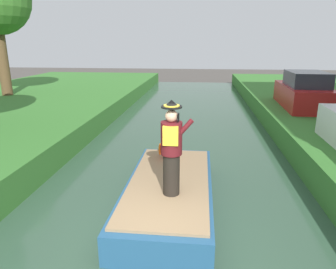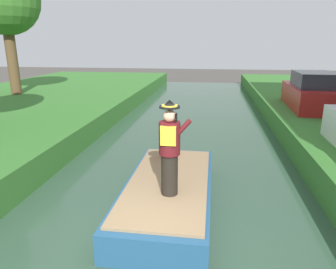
{
  "view_description": "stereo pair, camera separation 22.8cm",
  "coord_description": "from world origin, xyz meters",
  "px_view_note": "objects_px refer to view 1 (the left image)",
  "views": [
    {
      "loc": [
        0.63,
        -4.29,
        3.54
      ],
      "look_at": [
        -0.07,
        2.19,
        1.61
      ],
      "focal_mm": 33.29,
      "sensor_mm": 36.0,
      "label": 1
    },
    {
      "loc": [
        0.85,
        -4.26,
        3.54
      ],
      "look_at": [
        -0.07,
        2.19,
        1.61
      ],
      "focal_mm": 33.29,
      "sensor_mm": 36.0,
      "label": 2
    }
  ],
  "objects_px": {
    "parrot_plush": "(165,148)",
    "parked_car_red": "(304,92)",
    "boat": "(169,193)",
    "person_pirate": "(172,149)"
  },
  "relations": [
    {
      "from": "parrot_plush",
      "to": "parked_car_red",
      "type": "relative_size",
      "value": 0.14
    },
    {
      "from": "parked_car_red",
      "to": "parrot_plush",
      "type": "bearing_deg",
      "value": -129.96
    },
    {
      "from": "boat",
      "to": "person_pirate",
      "type": "xyz_separation_m",
      "value": [
        0.11,
        -0.62,
        1.23
      ]
    },
    {
      "from": "parrot_plush",
      "to": "parked_car_red",
      "type": "bearing_deg",
      "value": 50.04
    },
    {
      "from": "parrot_plush",
      "to": "person_pirate",
      "type": "bearing_deg",
      "value": -80.11
    },
    {
      "from": "person_pirate",
      "to": "parrot_plush",
      "type": "bearing_deg",
      "value": 90.72
    },
    {
      "from": "person_pirate",
      "to": "parked_car_red",
      "type": "bearing_deg",
      "value": 50.28
    },
    {
      "from": "boat",
      "to": "parrot_plush",
      "type": "bearing_deg",
      "value": 99.99
    },
    {
      "from": "person_pirate",
      "to": "parrot_plush",
      "type": "height_order",
      "value": "person_pirate"
    },
    {
      "from": "boat",
      "to": "parked_car_red",
      "type": "bearing_deg",
      "value": 56.88
    }
  ]
}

